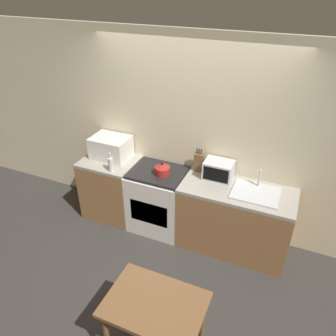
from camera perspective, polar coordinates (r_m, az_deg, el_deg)
The scene contains 12 objects.
ground_plane at distance 4.13m, azimuth -2.83°, elevation -18.26°, with size 16.00×16.00×0.00m, color #33302D.
wall_back at distance 4.22m, azimuth 3.95°, elevation 5.40°, with size 10.00×0.06×2.60m.
counter_left_run at distance 4.80m, azimuth -9.70°, elevation -3.29°, with size 0.75×0.62×0.90m.
counter_right_run at distance 4.25m, azimuth 11.45°, elevation -8.71°, with size 1.37×0.62×0.90m.
stove_range at distance 4.50m, azimuth -1.66°, elevation -5.50°, with size 0.73×0.62×0.90m.
kettle at distance 4.15m, azimuth -0.98°, elevation -0.18°, with size 0.20×0.20×0.18m.
microwave at distance 4.57m, azimuth -9.93°, elevation 3.57°, with size 0.51×0.38×0.30m.
bottle at distance 4.27m, azimuth -9.93°, elevation 0.69°, with size 0.07×0.07×0.26m.
knife_block at distance 4.21m, azimuth 5.33°, elevation 1.03°, with size 0.11×0.07×0.32m.
toaster_oven at distance 4.10m, azimuth 8.77°, elevation -0.35°, with size 0.36×0.26×0.23m.
sink_basin at distance 3.96m, azimuth 15.03°, elevation -4.14°, with size 0.54×0.43×0.24m.
dining_table at distance 3.07m, azimuth -2.24°, elevation -23.72°, with size 0.84×0.60×0.74m.
Camera 1 is at (1.24, -2.38, 3.13)m, focal length 35.00 mm.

